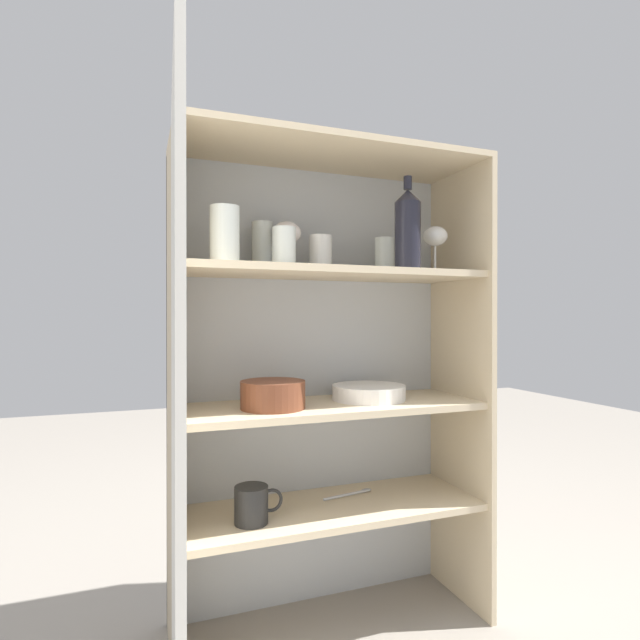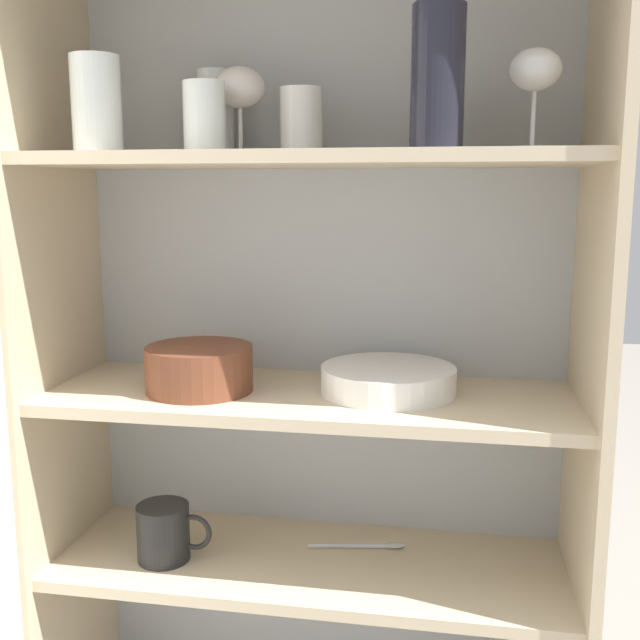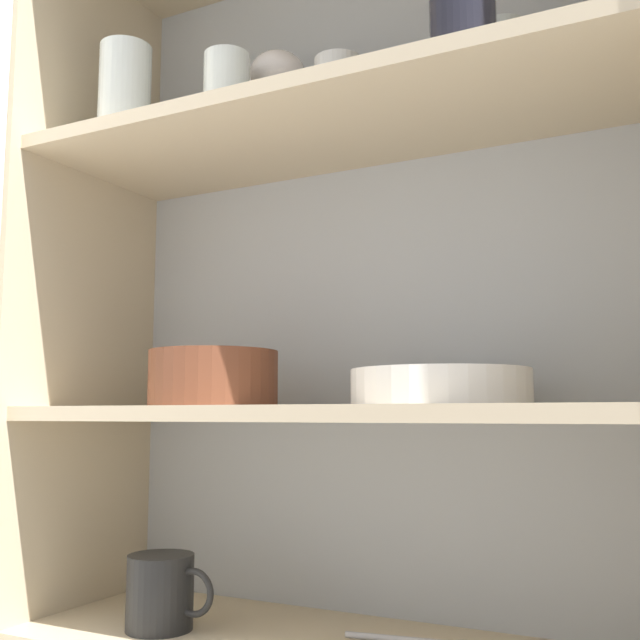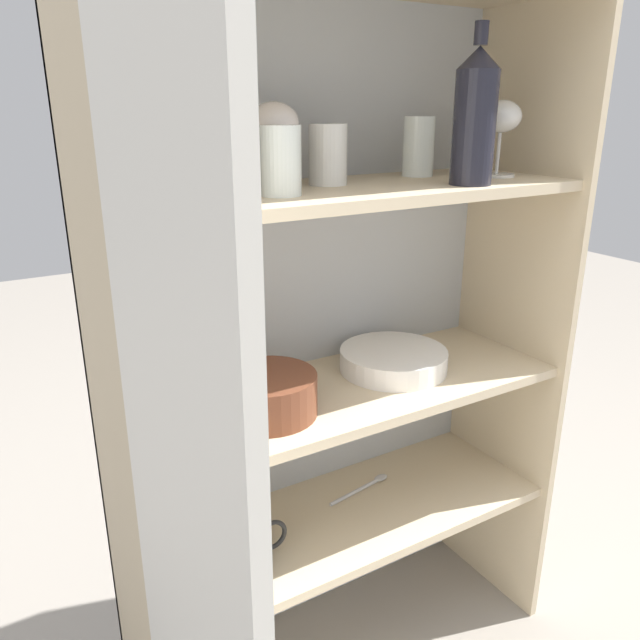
% 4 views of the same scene
% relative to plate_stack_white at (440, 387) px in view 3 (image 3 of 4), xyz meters
% --- Properties ---
extents(cupboard_back_panel, '(0.91, 0.02, 1.38)m').
position_rel_plate_stack_white_xyz_m(cupboard_back_panel, '(-0.13, 0.14, 0.01)').
color(cupboard_back_panel, '#B2B7BC').
rests_on(cupboard_back_panel, ground_plane).
extents(cupboard_side_left, '(0.02, 0.34, 1.38)m').
position_rel_plate_stack_white_xyz_m(cupboard_side_left, '(-0.58, -0.02, 0.01)').
color(cupboard_side_left, '#CCB793').
rests_on(cupboard_side_left, ground_plane).
extents(shelf_board_middle, '(0.88, 0.31, 0.02)m').
position_rel_plate_stack_white_xyz_m(shelf_board_middle, '(-0.13, -0.02, -0.03)').
color(shelf_board_middle, beige).
extents(shelf_board_upper, '(0.88, 0.31, 0.02)m').
position_rel_plate_stack_white_xyz_m(shelf_board_upper, '(-0.13, -0.02, 0.36)').
color(shelf_board_upper, beige).
extents(tumbler_glass_0, '(0.06, 0.06, 0.15)m').
position_rel_plate_stack_white_xyz_m(tumbler_glass_0, '(-0.32, 0.08, 0.44)').
color(tumbler_glass_0, white).
rests_on(tumbler_glass_0, shelf_board_upper).
extents(tumbler_glass_1, '(0.08, 0.08, 0.15)m').
position_rel_plate_stack_white_xyz_m(tumbler_glass_1, '(-0.46, -0.09, 0.44)').
color(tumbler_glass_1, white).
rests_on(tumbler_glass_1, shelf_board_upper).
extents(tumbler_glass_2, '(0.06, 0.06, 0.12)m').
position_rel_plate_stack_white_xyz_m(tumbler_glass_2, '(0.08, 0.05, 0.43)').
color(tumbler_glass_2, white).
rests_on(tumbler_glass_2, shelf_board_upper).
extents(tumbler_glass_3, '(0.07, 0.07, 0.11)m').
position_rel_plate_stack_white_xyz_m(tumbler_glass_3, '(-0.29, -0.06, 0.42)').
color(tumbler_glass_3, white).
rests_on(tumbler_glass_3, shelf_board_upper).
extents(tumbler_glass_4, '(0.07, 0.07, 0.11)m').
position_rel_plate_stack_white_xyz_m(tumbler_glass_4, '(-0.15, 0.02, 0.42)').
color(tumbler_glass_4, white).
rests_on(tumbler_glass_4, shelf_board_upper).
extents(wine_glass_1, '(0.08, 0.08, 0.14)m').
position_rel_plate_stack_white_xyz_m(wine_glass_1, '(-0.26, 0.03, 0.47)').
color(wine_glass_1, silver).
rests_on(wine_glass_1, shelf_board_upper).
extents(plate_stack_white, '(0.23, 0.23, 0.04)m').
position_rel_plate_stack_white_xyz_m(plate_stack_white, '(0.00, 0.00, 0.00)').
color(plate_stack_white, white).
rests_on(plate_stack_white, shelf_board_middle).
extents(mixing_bowl_large, '(0.18, 0.18, 0.08)m').
position_rel_plate_stack_white_xyz_m(mixing_bowl_large, '(-0.32, -0.04, 0.02)').
color(mixing_bowl_large, brown).
rests_on(mixing_bowl_large, shelf_board_middle).
extents(coffee_mug_primary, '(0.13, 0.09, 0.10)m').
position_rel_plate_stack_white_xyz_m(coffee_mug_primary, '(-0.38, -0.06, -0.27)').
color(coffee_mug_primary, black).
rests_on(coffee_mug_primary, shelf_board_lower).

